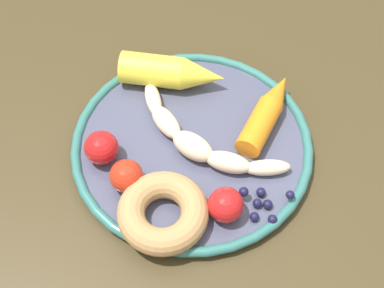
% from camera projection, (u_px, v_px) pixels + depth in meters
% --- Properties ---
extents(dining_table, '(1.11, 0.85, 0.75)m').
position_uv_depth(dining_table, '(169.00, 170.00, 0.80)').
color(dining_table, '#3D321B').
rests_on(dining_table, ground_plane).
extents(plate, '(0.30, 0.30, 0.02)m').
position_uv_depth(plate, '(192.00, 145.00, 0.70)').
color(plate, '#44485F').
rests_on(plate, dining_table).
extents(banana, '(0.19, 0.14, 0.03)m').
position_uv_depth(banana, '(198.00, 141.00, 0.69)').
color(banana, beige).
rests_on(banana, plate).
extents(carrot_orange, '(0.08, 0.13, 0.03)m').
position_uv_depth(carrot_orange, '(267.00, 112.00, 0.71)').
color(carrot_orange, orange).
rests_on(carrot_orange, plate).
extents(carrot_yellow, '(0.14, 0.05, 0.04)m').
position_uv_depth(carrot_yellow, '(172.00, 73.00, 0.74)').
color(carrot_yellow, yellow).
rests_on(carrot_yellow, plate).
extents(donut, '(0.15, 0.15, 0.03)m').
position_uv_depth(donut, '(163.00, 213.00, 0.63)').
color(donut, '#B08451').
rests_on(donut, plate).
extents(blueberry_pile, '(0.06, 0.04, 0.02)m').
position_uv_depth(blueberry_pile, '(263.00, 203.00, 0.64)').
color(blueberry_pile, '#191638').
rests_on(blueberry_pile, plate).
extents(tomato_near, '(0.04, 0.04, 0.04)m').
position_uv_depth(tomato_near, '(101.00, 148.00, 0.67)').
color(tomato_near, red).
rests_on(tomato_near, plate).
extents(tomato_mid, '(0.04, 0.04, 0.04)m').
position_uv_depth(tomato_mid, '(126.00, 176.00, 0.65)').
color(tomato_mid, red).
rests_on(tomato_mid, plate).
extents(tomato_far, '(0.04, 0.04, 0.04)m').
position_uv_depth(tomato_far, '(226.00, 205.00, 0.63)').
color(tomato_far, red).
rests_on(tomato_far, plate).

